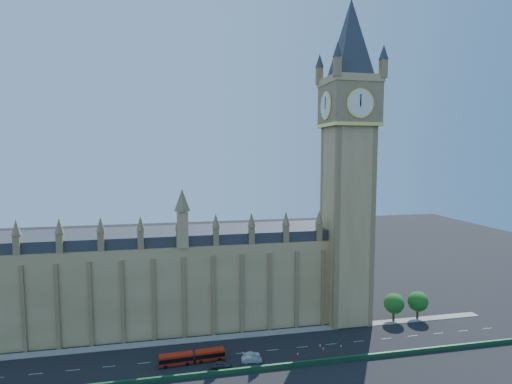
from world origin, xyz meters
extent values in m
plane|color=black|center=(0.00, 0.00, 0.00)|extent=(400.00, 400.00, 0.00)
cube|color=#A0834D|center=(-25.00, 22.00, 12.50)|extent=(120.00, 20.00, 25.00)
cube|color=#2D3035|center=(-25.00, 22.00, 26.50)|extent=(120.00, 18.00, 3.00)
cube|color=#A0834D|center=(38.00, 14.00, 29.00)|extent=(12.00, 12.00, 58.00)
cube|color=olive|center=(38.00, 14.00, 64.00)|extent=(14.00, 14.00, 12.00)
cylinder|color=silver|center=(38.00, 6.85, 64.00)|extent=(7.20, 0.30, 7.20)
cube|color=#A0834D|center=(38.00, 14.00, 71.00)|extent=(14.50, 14.50, 2.00)
cube|color=#1E4C2D|center=(0.00, -9.00, 0.60)|extent=(160.00, 0.60, 1.20)
cube|color=gray|center=(0.00, 9.50, 0.08)|extent=(160.00, 3.00, 0.16)
cylinder|color=#382619|center=(52.00, 10.00, 2.00)|extent=(0.70, 0.70, 4.00)
sphere|color=#1A4A13|center=(52.00, 10.00, 5.50)|extent=(6.00, 6.00, 6.00)
sphere|color=#1A4A13|center=(52.80, 10.30, 6.10)|extent=(4.38, 4.38, 4.38)
cylinder|color=#382619|center=(60.00, 10.00, 2.00)|extent=(0.70, 0.70, 4.00)
sphere|color=#1A4A13|center=(60.00, 10.00, 5.50)|extent=(6.00, 6.00, 6.00)
sphere|color=#1A4A13|center=(60.80, 10.30, 6.10)|extent=(4.38, 4.38, 4.38)
cube|color=#B81D0C|center=(-12.36, -2.48, 1.33)|extent=(8.11, 2.73, 2.66)
cube|color=#B81D0C|center=(-4.30, -1.96, 1.33)|extent=(7.22, 2.67, 2.66)
cube|color=black|center=(-12.36, -2.48, 1.65)|extent=(8.16, 2.78, 1.01)
cube|color=black|center=(-4.30, -1.96, 1.65)|extent=(7.28, 2.72, 1.01)
cylinder|color=black|center=(-8.55, -2.24, 1.20)|extent=(0.87, 2.17, 2.13)
cylinder|color=black|center=(-14.83, -3.75, 0.44)|extent=(0.90, 0.32, 0.89)
cylinder|color=black|center=(-14.98, -1.54, 0.44)|extent=(0.90, 0.32, 0.89)
cylinder|color=black|center=(-9.74, -3.42, 0.44)|extent=(0.90, 0.32, 0.89)
cylinder|color=black|center=(-9.88, -1.21, 0.44)|extent=(0.90, 0.32, 0.89)
cylinder|color=black|center=(-6.50, -3.21, 0.44)|extent=(0.90, 0.32, 0.89)
cylinder|color=black|center=(-6.64, -1.00, 0.44)|extent=(0.90, 0.32, 0.89)
cylinder|color=black|center=(-1.96, -2.92, 0.44)|extent=(0.90, 0.32, 0.89)
cylinder|color=black|center=(-2.11, -0.71, 0.44)|extent=(0.90, 0.32, 0.89)
imported|color=#3C3D43|center=(-2.00, -5.93, 0.80)|extent=(4.80, 2.21, 1.59)
imported|color=#A6A9AD|center=(5.57, -4.93, 0.81)|extent=(5.06, 2.20, 1.62)
imported|color=white|center=(6.00, -2.32, 0.63)|extent=(4.42, 2.03, 1.25)
cube|color=black|center=(24.54, -0.94, 0.02)|extent=(0.52, 0.52, 0.04)
cone|color=#FF550D|center=(24.54, -0.94, 0.37)|extent=(0.57, 0.57, 0.75)
cylinder|color=white|center=(24.54, -0.94, 0.48)|extent=(0.36, 0.36, 0.13)
cube|color=black|center=(29.88, -2.16, 0.02)|extent=(0.45, 0.45, 0.04)
cone|color=orange|center=(29.88, -2.16, 0.36)|extent=(0.50, 0.50, 0.72)
cylinder|color=white|center=(29.88, -2.16, 0.46)|extent=(0.35, 0.35, 0.12)
cube|color=black|center=(24.83, -2.58, 0.02)|extent=(0.44, 0.44, 0.04)
cone|color=orange|center=(24.83, -2.58, 0.35)|extent=(0.48, 0.48, 0.71)
cylinder|color=white|center=(24.83, -2.58, 0.46)|extent=(0.34, 0.34, 0.12)
cube|color=black|center=(17.51, -3.94, 0.02)|extent=(0.53, 0.53, 0.04)
cone|color=#F1490C|center=(17.51, -3.94, 0.36)|extent=(0.58, 0.58, 0.73)
cylinder|color=white|center=(17.51, -3.94, 0.47)|extent=(0.35, 0.35, 0.12)
camera|label=1|loc=(-11.79, -95.36, 50.33)|focal=28.00mm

